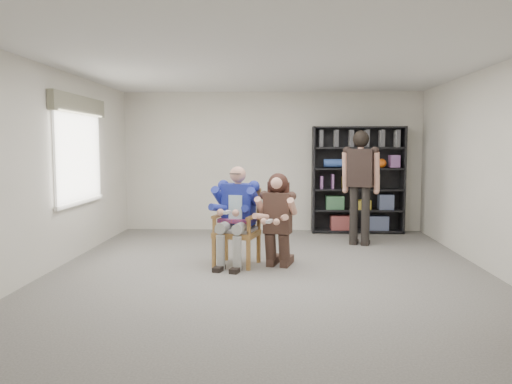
# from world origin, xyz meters

# --- Properties ---
(room_shell) EXTENTS (6.00, 7.00, 2.80)m
(room_shell) POSITION_xyz_m (0.00, 0.00, 1.40)
(room_shell) COLOR beige
(room_shell) RESTS_ON ground
(floor) EXTENTS (6.00, 7.00, 0.01)m
(floor) POSITION_xyz_m (0.00, 0.00, 0.00)
(floor) COLOR #605D59
(floor) RESTS_ON ground
(window_left) EXTENTS (0.16, 2.00, 1.75)m
(window_left) POSITION_xyz_m (-2.95, 1.00, 1.63)
(window_left) COLOR white
(window_left) RESTS_ON room_shell
(armchair) EXTENTS (0.78, 0.76, 1.11)m
(armchair) POSITION_xyz_m (-0.47, 0.45, 0.55)
(armchair) COLOR #99592E
(armchair) RESTS_ON floor
(seated_man) EXTENTS (0.82, 1.00, 1.44)m
(seated_man) POSITION_xyz_m (-0.47, 0.45, 0.72)
(seated_man) COLOR navy
(seated_man) RESTS_ON floor
(kneeling_woman) EXTENTS (0.76, 1.00, 1.32)m
(kneeling_woman) POSITION_xyz_m (0.11, 0.33, 0.66)
(kneeling_woman) COLOR #3E2721
(kneeling_woman) RESTS_ON floor
(bookshelf) EXTENTS (1.80, 0.38, 2.10)m
(bookshelf) POSITION_xyz_m (1.70, 3.28, 1.05)
(bookshelf) COLOR black
(bookshelf) RESTS_ON floor
(standing_man) EXTENTS (0.68, 0.52, 1.96)m
(standing_man) POSITION_xyz_m (1.54, 2.01, 0.98)
(standing_man) COLOR black
(standing_man) RESTS_ON floor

